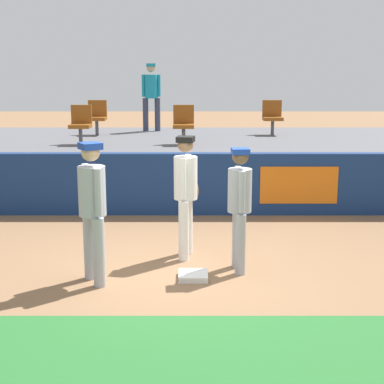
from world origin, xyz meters
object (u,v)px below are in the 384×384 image
player_runner_visitor (91,203)px  seat_back_right (271,115)px  player_coach_visitor (238,201)px  first_base (192,276)px  seat_front_center (182,122)px  spectator_hooded (150,92)px  seat_front_left (80,122)px  seat_back_left (96,116)px  player_fielder_home (185,188)px

player_runner_visitor → seat_back_right: (3.28, 6.96, 0.57)m
player_coach_visitor → first_base: bearing=-65.9°
seat_front_center → player_coach_visitor: bearing=-79.8°
seat_back_right → spectator_hooded: size_ratio=0.49×
player_runner_visitor → player_coach_visitor: 2.03m
seat_front_left → spectator_hooded: bearing=62.9°
player_runner_visitor → seat_back_right: size_ratio=2.25×
player_coach_visitor → seat_front_left: size_ratio=2.09×
seat_back_right → spectator_hooded: spectator_hooded is taller
seat_back_left → spectator_hooded: (1.28, 0.83, 0.53)m
player_coach_visitor → seat_back_left: (-3.00, 6.48, 0.65)m
seat_front_center → player_fielder_home: bearing=-88.7°
player_fielder_home → player_runner_visitor: size_ratio=0.98×
player_coach_visitor → seat_back_left: size_ratio=2.09×
spectator_hooded → seat_front_left: bearing=59.5°
seat_back_left → seat_front_center: bearing=-39.9°
player_fielder_home → player_runner_visitor: 1.63m
first_base → seat_front_center: (-0.20, 5.02, 1.62)m
first_base → spectator_hooded: 8.03m
player_runner_visitor → seat_front_left: 5.30m
seat_front_center → spectator_hooded: bearing=108.3°
player_runner_visitor → seat_back_right: seat_back_right is taller
first_base → player_coach_visitor: (0.65, 0.34, 0.98)m
seat_front_left → seat_front_center: same height
player_coach_visitor → spectator_hooded: (-1.71, 7.31, 1.18)m
first_base → spectator_hooded: (-1.07, 7.66, 2.15)m
seat_back_right → seat_front_left: bearing=-157.6°
player_fielder_home → spectator_hooded: bearing=-162.3°
player_runner_visitor → first_base: bearing=64.8°
first_base → player_coach_visitor: bearing=28.0°
player_runner_visitor → player_fielder_home: bearing=100.9°
seat_front_center → seat_back_left: bearing=140.1°
player_fielder_home → player_runner_visitor: player_runner_visitor is taller
first_base → seat_back_right: (1.96, 6.82, 1.63)m
first_base → seat_front_left: size_ratio=0.48×
seat_back_right → seat_front_center: (-2.16, -1.80, -0.00)m
seat_back_left → spectator_hooded: 1.62m
seat_front_left → seat_back_left: 1.80m
player_fielder_home → player_runner_visitor: bearing=-38.6°
player_runner_visitor → spectator_hooded: bearing=147.2°
seat_front_left → seat_front_center: (2.22, 0.00, 0.00)m
player_runner_visitor → player_coach_visitor: size_ratio=1.08×
player_fielder_home → player_coach_visitor: (0.75, -0.61, -0.05)m
player_coach_visitor → spectator_hooded: 7.60m
seat_back_left → seat_back_right: 4.31m
player_coach_visitor → seat_front_left: seat_front_left is taller
first_base → player_fielder_home: size_ratio=0.22×
player_fielder_home → seat_front_center: bearing=-169.1°
seat_front_left → seat_back_left: size_ratio=1.00×
seat_front_left → seat_back_right: (4.37, 1.80, 0.00)m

